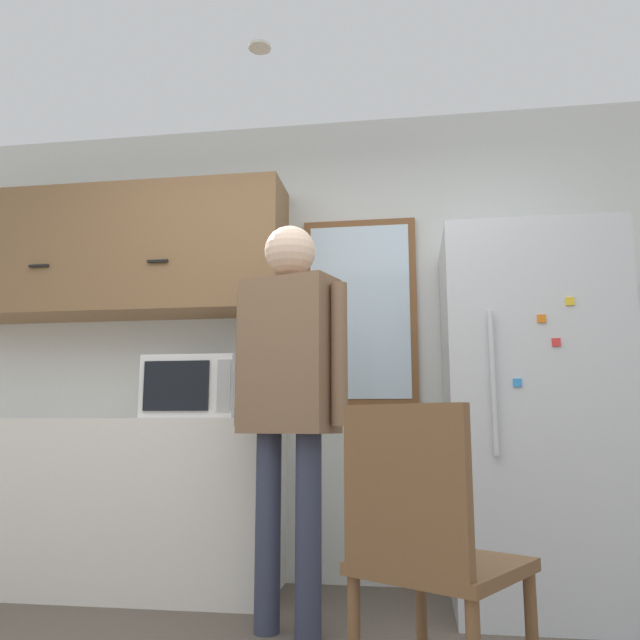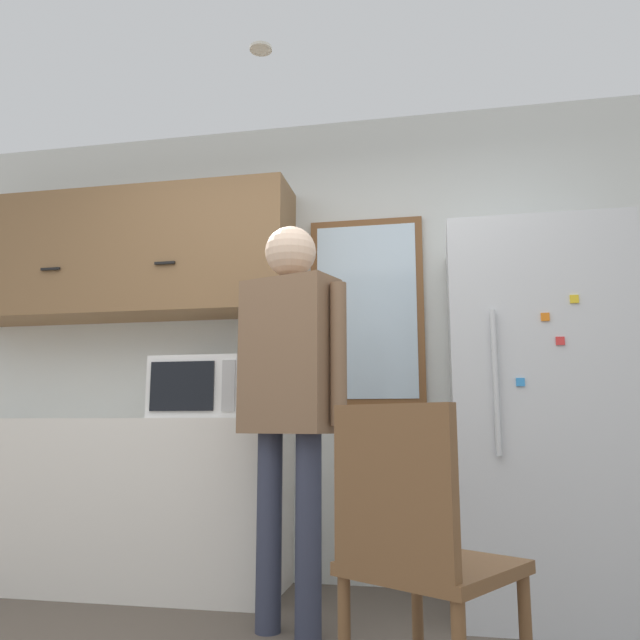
% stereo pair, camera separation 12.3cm
% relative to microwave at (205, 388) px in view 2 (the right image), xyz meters
% --- Properties ---
extents(back_wall, '(6.00, 0.06, 2.70)m').
position_rel_microwave_xyz_m(back_wall, '(0.59, 0.35, 0.29)').
color(back_wall, silver).
rests_on(back_wall, ground_plane).
extents(counter, '(2.03, 0.58, 0.89)m').
position_rel_microwave_xyz_m(counter, '(-0.59, 0.03, -0.61)').
color(counter, silver).
rests_on(counter, ground_plane).
extents(upper_cabinets, '(2.03, 0.39, 0.75)m').
position_rel_microwave_xyz_m(upper_cabinets, '(-0.59, 0.14, 0.81)').
color(upper_cabinets, olive).
extents(microwave, '(0.49, 0.42, 0.32)m').
position_rel_microwave_xyz_m(microwave, '(0.00, 0.00, 0.00)').
color(microwave, white).
rests_on(microwave, counter).
extents(person, '(0.54, 0.34, 1.76)m').
position_rel_microwave_xyz_m(person, '(0.61, -0.54, 0.02)').
color(person, '#33384C').
rests_on(person, ground_plane).
extents(refrigerator, '(0.82, 0.74, 1.80)m').
position_rel_microwave_xyz_m(refrigerator, '(1.72, -0.04, -0.15)').
color(refrigerator, silver).
rests_on(refrigerator, ground_plane).
extents(chair, '(0.63, 0.63, 0.92)m').
position_rel_microwave_xyz_m(chair, '(1.17, -1.21, -0.55)').
color(chair, brown).
rests_on(chair, ground_plane).
extents(window, '(0.66, 0.05, 1.09)m').
position_rel_microwave_xyz_m(window, '(0.85, 0.31, 0.45)').
color(window, brown).
extents(ceiling_light, '(0.11, 0.11, 0.01)m').
position_rel_microwave_xyz_m(ceiling_light, '(0.45, -0.53, 1.62)').
color(ceiling_light, white).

